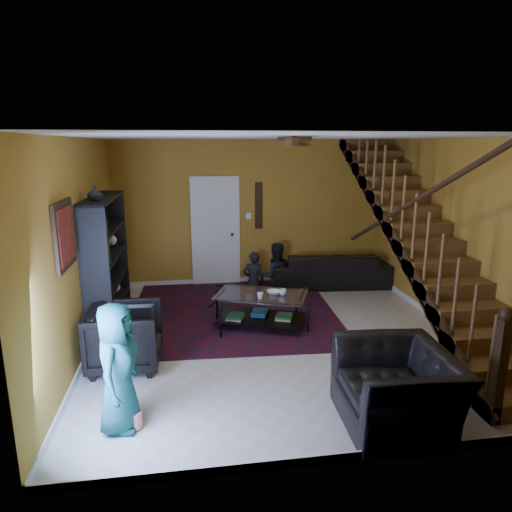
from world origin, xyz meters
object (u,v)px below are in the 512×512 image
(bookshelf, at_px, (108,268))
(sofa, at_px, (330,269))
(armchair_left, at_px, (125,337))
(coffee_table, at_px, (261,308))
(armchair_right, at_px, (397,388))

(bookshelf, xyz_separation_m, sofa, (3.90, 1.70, -0.63))
(armchair_left, xyz_separation_m, coffee_table, (1.87, 1.03, -0.09))
(sofa, xyz_separation_m, coffee_table, (-1.68, -1.88, -0.03))
(sofa, xyz_separation_m, armchair_left, (-3.55, -2.91, 0.06))
(bookshelf, height_order, coffee_table, bookshelf)
(armchair_right, bearing_deg, sofa, 173.04)
(sofa, relative_size, coffee_table, 1.48)
(bookshelf, relative_size, armchair_left, 2.31)
(armchair_left, bearing_deg, sofa, -48.77)
(bookshelf, distance_m, armchair_left, 1.39)
(armchair_right, xyz_separation_m, coffee_table, (-0.91, 2.67, -0.08))
(coffee_table, bearing_deg, armchair_left, -151.08)
(armchair_left, height_order, armchair_right, armchair_left)
(bookshelf, bearing_deg, sofa, 23.53)
(sofa, relative_size, armchair_left, 2.63)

